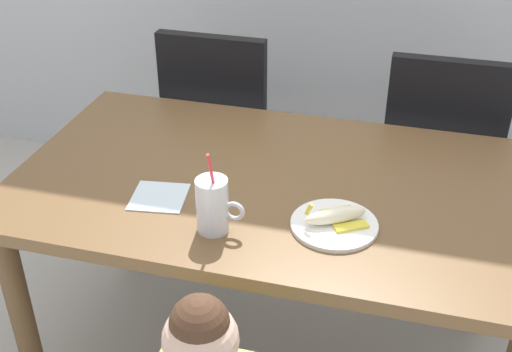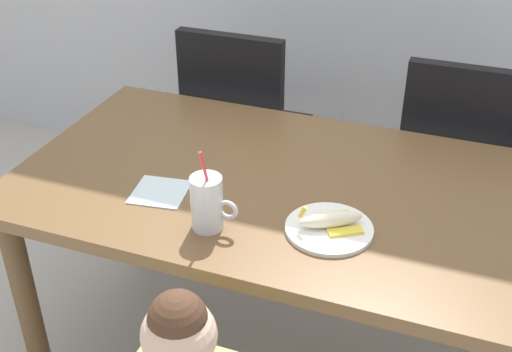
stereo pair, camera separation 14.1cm
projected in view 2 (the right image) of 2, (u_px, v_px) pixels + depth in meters
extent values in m
cube|color=brown|center=(278.00, 186.00, 1.90)|extent=(1.54, 0.89, 0.04)
cylinder|color=brown|center=(28.00, 307.00, 2.02)|extent=(0.07, 0.07, 0.72)
cylinder|color=brown|center=(143.00, 188.00, 2.60)|extent=(0.07, 0.07, 0.72)
cylinder|color=brown|center=(504.00, 265.00, 2.19)|extent=(0.07, 0.07, 0.72)
cube|color=black|center=(249.00, 134.00, 2.80)|extent=(0.44, 0.44, 0.06)
cube|color=black|center=(231.00, 95.00, 2.49)|extent=(0.42, 0.05, 0.48)
cylinder|color=black|center=(302.00, 169.00, 3.02)|extent=(0.04, 0.04, 0.42)
cylinder|color=black|center=(227.00, 154.00, 3.13)|extent=(0.04, 0.04, 0.42)
cylinder|color=black|center=(276.00, 212.00, 2.71)|extent=(0.04, 0.04, 0.42)
cylinder|color=black|center=(194.00, 195.00, 2.83)|extent=(0.04, 0.04, 0.42)
cube|color=black|center=(456.00, 172.00, 2.53)|extent=(0.44, 0.44, 0.06)
cube|color=black|center=(462.00, 133.00, 2.23)|extent=(0.42, 0.05, 0.48)
cylinder|color=black|center=(497.00, 206.00, 2.75)|extent=(0.04, 0.04, 0.42)
cylinder|color=black|center=(407.00, 190.00, 2.86)|extent=(0.04, 0.04, 0.42)
cylinder|color=black|center=(492.00, 260.00, 2.45)|extent=(0.04, 0.04, 0.42)
cylinder|color=black|center=(391.00, 238.00, 2.56)|extent=(0.04, 0.04, 0.42)
sphere|color=beige|center=(179.00, 335.00, 1.41)|extent=(0.17, 0.17, 0.17)
sphere|color=#472D1E|center=(178.00, 320.00, 1.39)|extent=(0.13, 0.13, 0.13)
cylinder|color=silver|center=(207.00, 203.00, 1.66)|extent=(0.08, 0.08, 0.15)
cylinder|color=beige|center=(207.00, 213.00, 1.68)|extent=(0.07, 0.07, 0.08)
torus|color=silver|center=(228.00, 210.00, 1.65)|extent=(0.06, 0.01, 0.06)
cylinder|color=#E5333F|center=(208.00, 182.00, 1.62)|extent=(0.01, 0.08, 0.21)
cylinder|color=white|center=(329.00, 229.00, 1.68)|extent=(0.23, 0.23, 0.01)
ellipsoid|color=#F4EAC6|center=(331.00, 219.00, 1.67)|extent=(0.17, 0.13, 0.04)
cube|color=yellow|center=(345.00, 231.00, 1.66)|extent=(0.09, 0.07, 0.01)
cube|color=yellow|center=(333.00, 216.00, 1.71)|extent=(0.09, 0.07, 0.01)
cylinder|color=yellow|center=(303.00, 212.00, 1.64)|extent=(0.03, 0.02, 0.03)
cube|color=silver|center=(160.00, 192.00, 1.84)|extent=(0.17, 0.17, 0.00)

